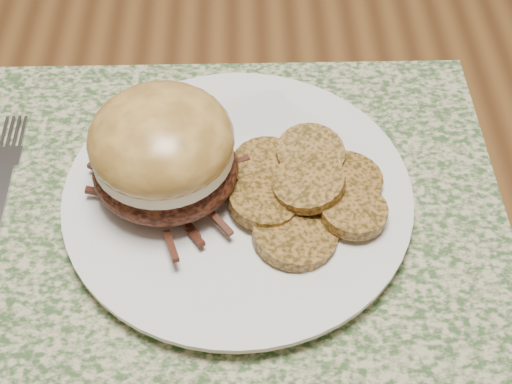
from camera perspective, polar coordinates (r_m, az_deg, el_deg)
dining_table at (r=0.73m, az=-14.52°, el=1.91°), size 1.50×0.90×0.75m
placemat at (r=0.58m, az=-2.54°, el=-0.68°), size 0.45×0.33×0.00m
dinner_plate at (r=0.57m, az=-1.45°, el=-0.37°), size 0.26×0.26×0.02m
pork_sandwich at (r=0.54m, az=-7.45°, el=3.20°), size 0.12×0.12×0.09m
roasted_potatoes at (r=0.55m, az=3.95°, el=0.14°), size 0.14×0.16×0.03m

